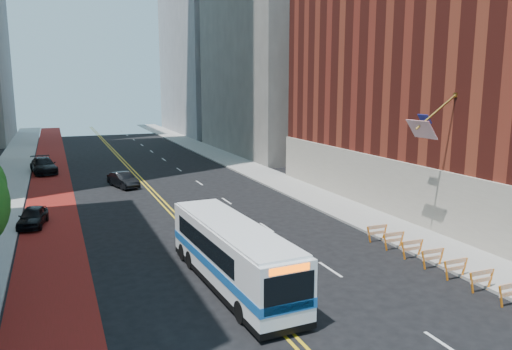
{
  "coord_description": "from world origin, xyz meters",
  "views": [
    {
      "loc": [
        -7.53,
        -14.49,
        9.09
      ],
      "look_at": [
        1.62,
        8.0,
        4.67
      ],
      "focal_mm": 35.0,
      "sensor_mm": 36.0,
      "label": 1
    }
  ],
  "objects_px": {
    "transit_bus": "(232,253)",
    "car_a": "(33,217)",
    "car_b": "(123,180)",
    "car_c": "(44,165)"
  },
  "relations": [
    {
      "from": "car_a",
      "to": "car_c",
      "type": "distance_m",
      "value": 21.12
    },
    {
      "from": "transit_bus",
      "to": "car_b",
      "type": "relative_size",
      "value": 2.65
    },
    {
      "from": "car_b",
      "to": "transit_bus",
      "type": "bearing_deg",
      "value": -102.88
    },
    {
      "from": "car_a",
      "to": "transit_bus",
      "type": "bearing_deg",
      "value": -48.48
    },
    {
      "from": "car_a",
      "to": "car_c",
      "type": "bearing_deg",
      "value": 98.44
    },
    {
      "from": "transit_bus",
      "to": "car_b",
      "type": "xyz_separation_m",
      "value": [
        -1.64,
        24.63,
        -0.86
      ]
    },
    {
      "from": "transit_bus",
      "to": "car_a",
      "type": "xyz_separation_m",
      "value": [
        -8.76,
        14.05,
        -0.9
      ]
    },
    {
      "from": "car_a",
      "to": "car_b",
      "type": "height_order",
      "value": "car_b"
    },
    {
      "from": "car_b",
      "to": "car_c",
      "type": "distance_m",
      "value": 12.49
    },
    {
      "from": "transit_bus",
      "to": "car_a",
      "type": "distance_m",
      "value": 16.58
    }
  ]
}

